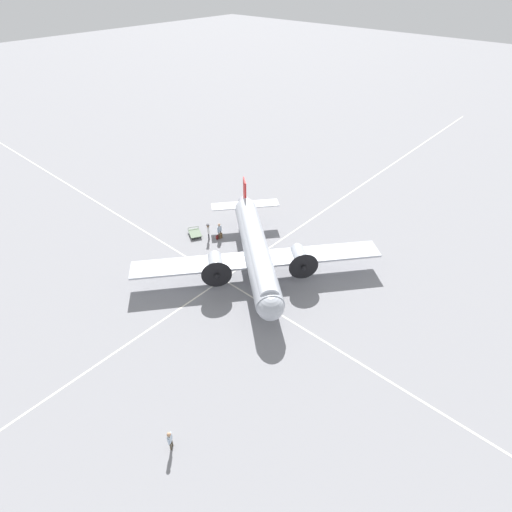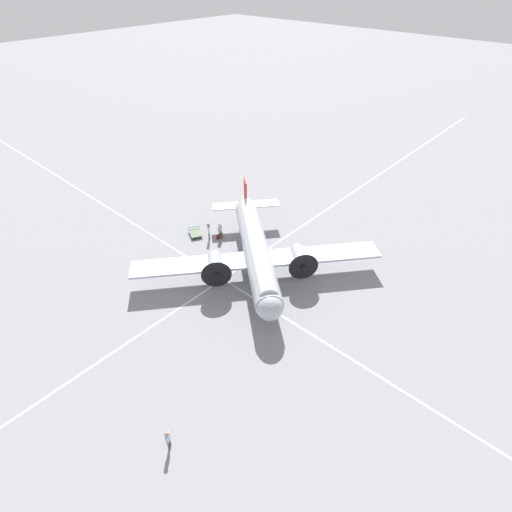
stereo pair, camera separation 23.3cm
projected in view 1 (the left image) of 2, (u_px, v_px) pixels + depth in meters
name	position (u px, v px, depth m)	size (l,w,h in m)	color
ground_plane	(256.00, 268.00, 38.51)	(300.00, 300.00, 0.00)	gray
apron_line_eastwest	(247.00, 263.00, 39.17)	(120.00, 0.16, 0.01)	silver
apron_line_northsouth	(232.00, 285.00, 36.56)	(0.16, 120.00, 0.01)	silver
airliner_main	(257.00, 251.00, 36.78)	(19.03, 18.20, 5.35)	#ADB2BC
crew_foreground	(170.00, 439.00, 23.89)	(0.49, 0.35, 1.62)	#473D2D
passenger_boarding	(208.00, 230.00, 41.82)	(0.43, 0.52, 1.84)	#2D2D33
ramp_agent	(219.00, 229.00, 41.97)	(0.62, 0.29, 1.83)	#473D2D
suitcase_near_door	(221.00, 236.00, 42.47)	(0.35, 0.13, 0.66)	brown
suitcase_upright_spare	(218.00, 237.00, 42.42)	(0.39, 0.16, 0.48)	maroon
baggage_cart	(195.00, 233.00, 42.93)	(1.88, 2.11, 0.56)	#4C6047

